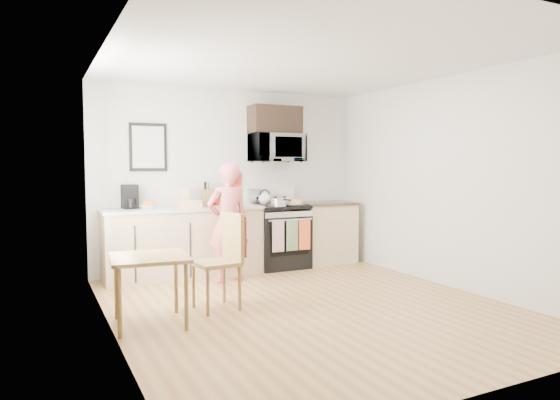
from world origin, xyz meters
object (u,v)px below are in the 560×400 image
range (279,238)px  person (228,223)px  chair (228,247)px  dining_table (149,264)px  cake (294,202)px  microwave (276,148)px

range → person: 1.18m
chair → dining_table: bearing=-171.9°
cake → dining_table: bearing=-145.3°
person → dining_table: size_ratio=2.19×
range → cake: (0.16, -0.16, 0.53)m
microwave → cake: 0.85m
dining_table → chair: size_ratio=0.70×
range → person: (-1.00, -0.53, 0.33)m
microwave → chair: 2.49m
range → dining_table: range is taller
dining_table → person: bearing=46.1°
chair → person: bearing=63.2°
person → cake: (1.16, 0.36, 0.20)m
person → cake: bearing=-164.7°
dining_table → cake: size_ratio=2.45×
range → cake: bearing=-45.5°
range → chair: 2.16m
dining_table → microwave: bearing=40.7°
microwave → person: bearing=-147.8°
range → dining_table: 2.94m
person → microwave: bearing=-149.8°
range → chair: bearing=-130.9°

